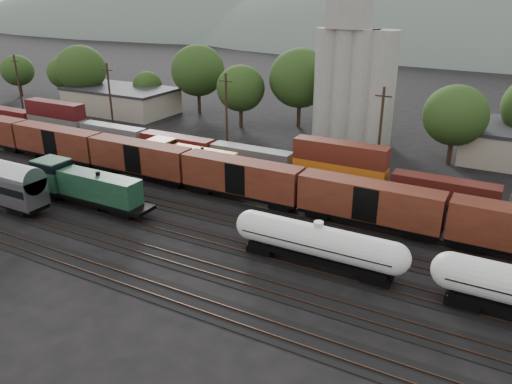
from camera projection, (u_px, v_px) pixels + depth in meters
The scene contains 11 objects.
ground at pixel (216, 216), 55.97m from camera, with size 600.00×600.00×0.00m, color black.
tracks at pixel (216, 216), 55.95m from camera, with size 180.00×33.20×0.20m.
green_locomotive at pixel (80, 184), 57.69m from camera, with size 17.78×3.14×4.71m.
tank_car_a at pixel (318, 242), 44.66m from camera, with size 16.49×2.95×4.32m.
orange_locomotive at pixel (186, 157), 68.20m from camera, with size 16.29×2.72×4.07m.
boxcar_string at pixel (241, 177), 58.68m from camera, with size 138.20×2.90×4.20m.
container_wall at pixel (401, 180), 59.79m from camera, with size 184.67×2.60×5.80m.
grain_silo at pixel (353, 73), 79.59m from camera, with size 13.40×5.00×29.00m.
industrial_sheds at pixel (368, 130), 80.77m from camera, with size 119.38×17.26×5.10m.
tree_band at pixel (372, 95), 80.26m from camera, with size 160.96×21.67×14.28m.
utility_poles at pixel (298, 120), 71.54m from camera, with size 122.20×0.36×12.00m.
Camera 1 is at (28.26, -42.50, 23.56)m, focal length 35.00 mm.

